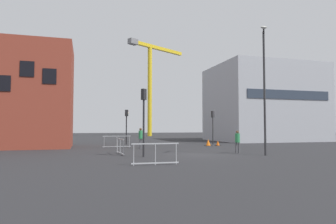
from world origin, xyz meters
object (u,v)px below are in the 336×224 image
traffic_cone_by_barrier (218,143)px  traffic_light_island (213,122)px  construction_crane (151,74)px  streetlamp_tall (264,83)px  pedestrian_waiting (237,140)px  traffic_cone_on_verge (208,143)px  traffic_light_median (126,121)px  traffic_light_crosswalk (144,111)px  pedestrian_walking (141,136)px

traffic_cone_by_barrier → traffic_light_island: bearing=81.2°
construction_crane → streetlamp_tall: (-2.12, -44.40, -8.37)m
construction_crane → pedestrian_waiting: construction_crane is taller
traffic_cone_on_verge → traffic_light_median: bearing=148.4°
traffic_light_crosswalk → traffic_light_island: 14.72m
pedestrian_walking → pedestrian_waiting: (5.84, -6.57, -0.12)m
traffic_light_median → traffic_cone_on_verge: traffic_light_median is taller
construction_crane → traffic_light_island: size_ratio=5.48×
pedestrian_waiting → traffic_light_island: bearing=75.1°
traffic_light_median → traffic_light_island: traffic_light_median is taller
traffic_light_island → pedestrian_walking: bearing=-157.0°
traffic_cone_by_barrier → pedestrian_waiting: bearing=-106.1°
streetlamp_tall → pedestrian_walking: bearing=127.3°
traffic_light_crosswalk → construction_crane: bearing=77.0°
traffic_light_median → traffic_cone_on_verge: 9.15m
pedestrian_walking → traffic_cone_on_verge: (7.20, 1.78, -0.74)m
construction_crane → traffic_cone_by_barrier: construction_crane is taller
traffic_light_median → pedestrian_waiting: traffic_light_median is taller
traffic_light_island → pedestrian_waiting: size_ratio=2.23×
construction_crane → traffic_light_crosswalk: bearing=-103.0°
traffic_light_crosswalk → traffic_cone_on_verge: bearing=47.6°
traffic_light_median → traffic_light_island: (8.91, -2.79, -0.09)m
pedestrian_waiting → traffic_cone_on_verge: bearing=80.8°
traffic_light_island → pedestrian_walking: size_ratio=2.00×
construction_crane → pedestrian_walking: construction_crane is taller
pedestrian_waiting → traffic_cone_by_barrier: 8.77m
streetlamp_tall → traffic_light_median: 16.87m
traffic_light_island → pedestrian_waiting: traffic_light_island is taller
traffic_light_median → traffic_cone_by_barrier: 10.05m
construction_crane → traffic_cone_on_verge: (-1.59, -33.87, -12.82)m
traffic_cone_by_barrier → pedestrian_walking: bearing=-167.5°
pedestrian_walking → traffic_light_median: bearing=93.2°
traffic_cone_on_verge → traffic_light_island: bearing=53.9°
pedestrian_walking → pedestrian_waiting: size_ratio=1.11×
pedestrian_walking → traffic_cone_by_barrier: size_ratio=3.61×
pedestrian_waiting → traffic_cone_on_verge: pedestrian_waiting is taller
pedestrian_waiting → traffic_cone_by_barrier: pedestrian_waiting is taller
streetlamp_tall → traffic_light_median: (-7.03, 15.18, -2.23)m
traffic_light_island → streetlamp_tall: bearing=-98.6°
traffic_light_crosswalk → traffic_light_island: traffic_light_crosswalk is taller
traffic_light_crosswalk → pedestrian_walking: (1.18, 7.41, -1.81)m
traffic_cone_on_verge → pedestrian_waiting: bearing=-99.2°
streetlamp_tall → traffic_cone_by_barrier: (1.60, 10.58, -4.54)m
streetlamp_tall → pedestrian_walking: size_ratio=4.61×
traffic_light_island → traffic_light_crosswalk: bearing=-131.4°
traffic_light_crosswalk → traffic_light_island: (9.73, 11.04, -0.42)m
traffic_light_median → traffic_cone_by_barrier: traffic_light_median is taller
traffic_light_crosswalk → pedestrian_walking: traffic_light_crosswalk is taller
pedestrian_walking → pedestrian_waiting: bearing=-48.3°
streetlamp_tall → traffic_cone_by_barrier: bearing=81.4°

